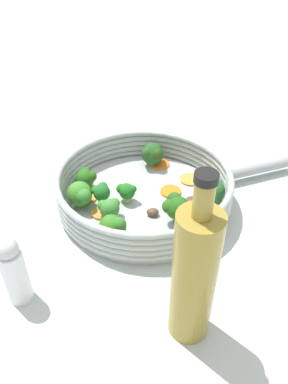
{
  "coord_description": "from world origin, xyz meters",
  "views": [
    {
      "loc": [
        -0.53,
        0.04,
        0.44
      ],
      "look_at": [
        0.0,
        0.0,
        0.03
      ],
      "focal_mm": 35.0,
      "sensor_mm": 36.0,
      "label": 1
    }
  ],
  "objects_px": {
    "carrot_slice_3": "(101,213)",
    "broccoli_floret_7": "(109,208)",
    "broccoli_floret_3": "(86,178)",
    "broccoli_floret_6": "(113,227)",
    "broccoli_floret_0": "(153,154)",
    "carrot_slice_2": "(159,243)",
    "carrot_slice_1": "(91,192)",
    "broccoli_floret_5": "(176,207)",
    "salt_shaker": "(14,271)",
    "broccoli_floret_8": "(81,195)",
    "carrot_slice_4": "(89,198)",
    "broccoli_floret_4": "(101,193)",
    "mushroom_piece_0": "(191,202)",
    "oil_bottle": "(194,276)",
    "carrot_slice_5": "(171,192)",
    "mushroom_piece_1": "(153,212)",
    "broccoli_floret_1": "(211,191)",
    "carrot_slice_6": "(159,164)",
    "broccoli_floret_2": "(127,191)",
    "skillet": "(144,201)",
    "carrot_slice_0": "(190,180)"
  },
  "relations": [
    {
      "from": "broccoli_floret_3",
      "to": "broccoli_floret_6",
      "type": "height_order",
      "value": "broccoli_floret_6"
    },
    {
      "from": "carrot_slice_3",
      "to": "broccoli_floret_8",
      "type": "xyz_separation_m",
      "value": [
        0.02,
        0.03,
        0.03
      ]
    },
    {
      "from": "carrot_slice_5",
      "to": "mushroom_piece_1",
      "type": "height_order",
      "value": "mushroom_piece_1"
    },
    {
      "from": "broccoli_floret_5",
      "to": "salt_shaker",
      "type": "bearing_deg",
      "value": 118.31
    },
    {
      "from": "carrot_slice_3",
      "to": "broccoli_floret_6",
      "type": "xyz_separation_m",
      "value": [
        -0.07,
        -0.02,
        0.03
      ]
    },
    {
      "from": "carrot_slice_2",
      "to": "broccoli_floret_6",
      "type": "bearing_deg",
      "value": 79.88
    },
    {
      "from": "broccoli_floret_3",
      "to": "broccoli_floret_7",
      "type": "xyz_separation_m",
      "value": [
        -0.09,
        -0.04,
        -0.0
      ]
    },
    {
      "from": "broccoli_floret_7",
      "to": "salt_shaker",
      "type": "height_order",
      "value": "salt_shaker"
    },
    {
      "from": "carrot_slice_2",
      "to": "carrot_slice_4",
      "type": "xyz_separation_m",
      "value": [
        0.12,
        0.11,
        -0.0
      ]
    },
    {
      "from": "skillet",
      "to": "carrot_slice_6",
      "type": "distance_m",
      "value": 0.12
    },
    {
      "from": "broccoli_floret_8",
      "to": "carrot_slice_4",
      "type": "bearing_deg",
      "value": -28.68
    },
    {
      "from": "broccoli_floret_2",
      "to": "carrot_slice_1",
      "type": "bearing_deg",
      "value": 66.27
    },
    {
      "from": "broccoli_floret_4",
      "to": "broccoli_floret_7",
      "type": "distance_m",
      "value": 0.04
    },
    {
      "from": "broccoli_floret_4",
      "to": "broccoli_floret_6",
      "type": "bearing_deg",
      "value": -167.69
    },
    {
      "from": "salt_shaker",
      "to": "mushroom_piece_1",
      "type": "bearing_deg",
      "value": -53.74
    },
    {
      "from": "broccoli_floret_8",
      "to": "broccoli_floret_7",
      "type": "bearing_deg",
      "value": -123.87
    },
    {
      "from": "broccoli_floret_6",
      "to": "mushroom_piece_0",
      "type": "distance_m",
      "value": 0.16
    },
    {
      "from": "broccoli_floret_7",
      "to": "broccoli_floret_3",
      "type": "bearing_deg",
      "value": 25.95
    },
    {
      "from": "carrot_slice_5",
      "to": "broccoli_floret_6",
      "type": "height_order",
      "value": "broccoli_floret_6"
    },
    {
      "from": "carrot_slice_5",
      "to": "broccoli_floret_2",
      "type": "distance_m",
      "value": 0.09
    },
    {
      "from": "carrot_slice_0",
      "to": "broccoli_floret_7",
      "type": "bearing_deg",
      "value": 121.7
    },
    {
      "from": "carrot_slice_5",
      "to": "salt_shaker",
      "type": "bearing_deg",
      "value": 130.92
    },
    {
      "from": "carrot_slice_4",
      "to": "oil_bottle",
      "type": "distance_m",
      "value": 0.31
    },
    {
      "from": "broccoli_floret_1",
      "to": "broccoli_floret_4",
      "type": "relative_size",
      "value": 1.18
    },
    {
      "from": "broccoli_floret_0",
      "to": "broccoli_floret_7",
      "type": "distance_m",
      "value": 0.18
    },
    {
      "from": "carrot_slice_1",
      "to": "broccoli_floret_3",
      "type": "xyz_separation_m",
      "value": [
        0.02,
        0.01,
        0.02
      ]
    },
    {
      "from": "oil_bottle",
      "to": "broccoli_floret_3",
      "type": "bearing_deg",
      "value": 25.42
    },
    {
      "from": "carrot_slice_6",
      "to": "broccoli_floret_8",
      "type": "height_order",
      "value": "broccoli_floret_8"
    },
    {
      "from": "mushroom_piece_0",
      "to": "broccoli_floret_5",
      "type": "bearing_deg",
      "value": 140.16
    },
    {
      "from": "carrot_slice_1",
      "to": "broccoli_floret_1",
      "type": "relative_size",
      "value": 0.68
    },
    {
      "from": "carrot_slice_1",
      "to": "broccoli_floret_6",
      "type": "height_order",
      "value": "broccoli_floret_6"
    },
    {
      "from": "carrot_slice_4",
      "to": "broccoli_floret_6",
      "type": "height_order",
      "value": "broccoli_floret_6"
    },
    {
      "from": "carrot_slice_2",
      "to": "mushroom_piece_1",
      "type": "relative_size",
      "value": 2.02
    },
    {
      "from": "carrot_slice_3",
      "to": "broccoli_floret_7",
      "type": "height_order",
      "value": "broccoli_floret_7"
    },
    {
      "from": "broccoli_floret_5",
      "to": "oil_bottle",
      "type": "height_order",
      "value": "oil_bottle"
    },
    {
      "from": "broccoli_floret_0",
      "to": "carrot_slice_6",
      "type": "bearing_deg",
      "value": -88.82
    },
    {
      "from": "carrot_slice_5",
      "to": "mushroom_piece_0",
      "type": "bearing_deg",
      "value": -142.34
    },
    {
      "from": "broccoli_floret_8",
      "to": "oil_bottle",
      "type": "height_order",
      "value": "oil_bottle"
    },
    {
      "from": "carrot_slice_1",
      "to": "carrot_slice_3",
      "type": "bearing_deg",
      "value": -163.09
    },
    {
      "from": "broccoli_floret_4",
      "to": "mushroom_piece_0",
      "type": "height_order",
      "value": "broccoli_floret_4"
    },
    {
      "from": "carrot_slice_6",
      "to": "broccoli_floret_3",
      "type": "height_order",
      "value": "broccoli_floret_3"
    },
    {
      "from": "skillet",
      "to": "broccoli_floret_8",
      "type": "xyz_separation_m",
      "value": [
        -0.01,
        0.11,
        0.03
      ]
    },
    {
      "from": "broccoli_floret_2",
      "to": "broccoli_floret_4",
      "type": "xyz_separation_m",
      "value": [
        -0.01,
        0.04,
        0.01
      ]
    },
    {
      "from": "broccoli_floret_7",
      "to": "salt_shaker",
      "type": "xyz_separation_m",
      "value": [
        -0.15,
        0.13,
        0.02
      ]
    },
    {
      "from": "carrot_slice_2",
      "to": "broccoli_floret_7",
      "type": "relative_size",
      "value": 1.12
    },
    {
      "from": "carrot_slice_1",
      "to": "broccoli_floret_5",
      "type": "height_order",
      "value": "broccoli_floret_5"
    },
    {
      "from": "carrot_slice_6",
      "to": "broccoli_floret_0",
      "type": "height_order",
      "value": "broccoli_floret_0"
    },
    {
      "from": "carrot_slice_5",
      "to": "oil_bottle",
      "type": "distance_m",
      "value": 0.29
    },
    {
      "from": "broccoli_floret_2",
      "to": "broccoli_floret_8",
      "type": "distance_m",
      "value": 0.08
    },
    {
      "from": "carrot_slice_2",
      "to": "broccoli_floret_7",
      "type": "distance_m",
      "value": 0.11
    }
  ]
}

